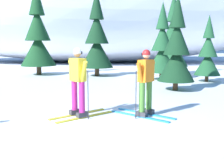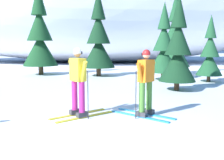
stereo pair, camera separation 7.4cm
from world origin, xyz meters
TOP-DOWN VIEW (x-y plane):
  - ground_plane at (0.00, 0.00)m, footprint 120.00×120.00m
  - skier_orange_jacket at (1.84, 1.11)m, footprint 1.65×1.44m
  - skier_yellow_jacket at (0.12, 1.04)m, footprint 1.58×1.43m
  - pine_tree_far_left at (-3.74, 10.77)m, footprint 2.19×2.19m
  - pine_tree_left at (-0.01, 10.10)m, footprint 1.99×1.99m
  - pine_tree_center_left at (3.55, 5.03)m, footprint 1.49×1.49m
  - pine_tree_center_right at (3.58, 8.35)m, footprint 1.59×1.59m
  - pine_tree_right at (4.75, 11.03)m, footprint 1.97×1.97m
  - pine_tree_far_right at (5.77, 7.64)m, footprint 1.30×1.30m
  - snow_ridge_background at (-1.20, 23.68)m, footprint 46.16×19.12m

SIDE VIEW (x-z plane):
  - ground_plane at x=0.00m, z-range 0.00..0.00m
  - skier_orange_jacket at x=1.84m, z-range 0.04..1.76m
  - skier_yellow_jacket at x=0.12m, z-range 0.05..1.81m
  - pine_tree_far_right at x=5.77m, z-range -0.27..3.08m
  - pine_tree_center_left at x=3.55m, z-range -0.32..3.54m
  - pine_tree_center_right at x=3.58m, z-range -0.34..3.78m
  - pine_tree_right at x=4.75m, z-range -0.42..4.69m
  - pine_tree_left at x=-0.01m, z-range -0.42..4.74m
  - pine_tree_far_left at x=-3.74m, z-range -0.46..5.21m
  - snow_ridge_background at x=-1.20m, z-range 0.00..12.64m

